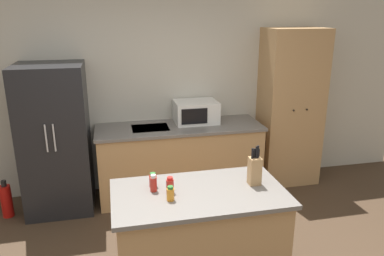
# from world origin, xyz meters

# --- Properties ---
(wall_back) EXTENTS (7.20, 0.06, 2.60)m
(wall_back) POSITION_xyz_m (0.00, 2.33, 1.30)
(wall_back) COLOR beige
(wall_back) RESTS_ON ground_plane
(refrigerator) EXTENTS (0.74, 0.74, 1.71)m
(refrigerator) POSITION_xyz_m (-1.14, 1.94, 0.85)
(refrigerator) COLOR black
(refrigerator) RESTS_ON ground_plane
(back_counter) EXTENTS (2.03, 0.70, 0.91)m
(back_counter) POSITION_xyz_m (0.31, 1.97, 0.45)
(back_counter) COLOR tan
(back_counter) RESTS_ON ground_plane
(pantry_cabinet) EXTENTS (0.76, 0.53, 2.05)m
(pantry_cabinet) POSITION_xyz_m (1.81, 2.05, 1.03)
(pantry_cabinet) COLOR tan
(pantry_cabinet) RESTS_ON ground_plane
(kitchen_island) EXTENTS (1.37, 0.77, 0.90)m
(kitchen_island) POSITION_xyz_m (0.14, 0.24, 0.45)
(kitchen_island) COLOR tan
(kitchen_island) RESTS_ON ground_plane
(microwave) EXTENTS (0.53, 0.41, 0.27)m
(microwave) POSITION_xyz_m (0.54, 2.08, 1.04)
(microwave) COLOR white
(microwave) RESTS_ON back_counter
(knife_block) EXTENTS (0.09, 0.09, 0.34)m
(knife_block) POSITION_xyz_m (0.61, 0.27, 1.02)
(knife_block) COLOR tan
(knife_block) RESTS_ON kitchen_island
(spice_bottle_tall_dark) EXTENTS (0.05, 0.05, 0.14)m
(spice_bottle_tall_dark) POSITION_xyz_m (-0.21, 0.33, 0.96)
(spice_bottle_tall_dark) COLOR #B2281E
(spice_bottle_tall_dark) RESTS_ON kitchen_island
(spice_bottle_short_red) EXTENTS (0.06, 0.06, 0.13)m
(spice_bottle_short_red) POSITION_xyz_m (-0.09, 0.27, 0.96)
(spice_bottle_short_red) COLOR #B2281E
(spice_bottle_short_red) RESTS_ON kitchen_island
(spice_bottle_amber_oil) EXTENTS (0.06, 0.06, 0.12)m
(spice_bottle_amber_oil) POSITION_xyz_m (-0.21, 0.41, 0.95)
(spice_bottle_amber_oil) COLOR #B2281E
(spice_bottle_amber_oil) RESTS_ON kitchen_island
(spice_bottle_green_herb) EXTENTS (0.06, 0.06, 0.12)m
(spice_bottle_green_herb) POSITION_xyz_m (-0.11, 0.15, 0.95)
(spice_bottle_green_herb) COLOR orange
(spice_bottle_green_herb) RESTS_ON kitchen_island
(fire_extinguisher) EXTENTS (0.12, 0.12, 0.44)m
(fire_extinguisher) POSITION_xyz_m (-1.73, 1.83, 0.20)
(fire_extinguisher) COLOR red
(fire_extinguisher) RESTS_ON ground_plane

